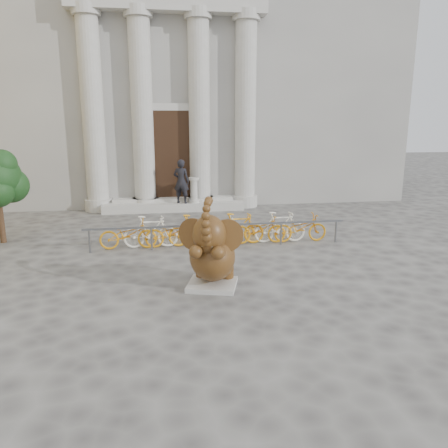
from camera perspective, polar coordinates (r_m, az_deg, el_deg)
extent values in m
plane|color=#474442|center=(10.07, -4.46, -8.83)|extent=(80.00, 80.00, 0.00)
cube|color=gray|center=(24.41, -7.49, 18.47)|extent=(22.00, 10.00, 12.00)
cube|color=#A8A59E|center=(19.66, -7.34, 26.83)|extent=(8.00, 1.00, 0.80)
cube|color=black|center=(19.30, -6.80, 8.85)|extent=(2.40, 0.16, 4.00)
cylinder|color=#A8A59E|center=(19.28, -16.75, 13.45)|extent=(0.90, 0.90, 8.00)
cylinder|color=#A8A59E|center=(19.12, -10.64, 13.78)|extent=(0.90, 0.90, 8.00)
cylinder|color=#A8A59E|center=(19.19, -3.24, 13.98)|extent=(0.90, 0.90, 8.00)
cylinder|color=#A8A59E|center=(19.49, 2.80, 13.97)|extent=(0.90, 0.90, 8.00)
cube|color=#A8A59E|center=(19.07, -6.57, 2.37)|extent=(6.00, 1.20, 0.36)
cube|color=#A8A59E|center=(10.32, -1.55, -7.91)|extent=(1.33, 1.26, 0.11)
ellipsoid|color=black|center=(10.41, -1.35, -5.46)|extent=(1.13, 1.10, 0.70)
ellipsoid|color=black|center=(10.10, -1.55, -4.20)|extent=(1.38, 1.56, 1.14)
cylinder|color=black|center=(10.65, -2.81, -6.09)|extent=(0.41, 0.41, 0.29)
cylinder|color=black|center=(10.56, 0.38, -6.24)|extent=(0.41, 0.41, 0.29)
cylinder|color=black|center=(9.67, -3.39, -3.68)|extent=(0.44, 0.70, 0.44)
cylinder|color=black|center=(9.59, -0.54, -3.80)|extent=(0.44, 0.70, 0.44)
ellipsoid|color=black|center=(9.56, -1.95, -1.39)|extent=(0.91, 0.88, 0.88)
cylinder|color=black|center=(9.76, -3.99, -1.37)|extent=(0.65, 0.47, 0.75)
cylinder|color=black|center=(9.64, 0.38, -1.52)|extent=(0.75, 0.08, 0.75)
cone|color=beige|center=(9.42, -2.95, -2.74)|extent=(0.08, 0.25, 0.12)
cone|color=beige|center=(9.37, -1.36, -2.80)|extent=(0.20, 0.26, 0.12)
cube|color=slate|center=(13.26, -0.82, -0.13)|extent=(8.00, 0.06, 0.06)
cylinder|color=slate|center=(13.39, -17.16, -2.15)|extent=(0.06, 0.06, 0.70)
cylinder|color=slate|center=(13.24, -9.43, -1.90)|extent=(0.06, 0.06, 0.70)
cylinder|color=slate|center=(13.35, -0.82, -1.59)|extent=(0.06, 0.06, 0.70)
cylinder|color=slate|center=(13.75, 7.47, -1.25)|extent=(0.06, 0.06, 0.70)
cylinder|color=slate|center=(14.35, 14.40, -0.95)|extent=(0.06, 0.06, 0.70)
imported|color=orange|center=(13.47, -12.43, -1.11)|extent=(1.70, 0.50, 1.00)
imported|color=white|center=(13.44, -9.56, -1.01)|extent=(1.66, 0.47, 1.00)
imported|color=orange|center=(13.44, -6.68, -0.91)|extent=(1.70, 0.50, 1.00)
imported|color=orange|center=(13.48, -3.81, -0.81)|extent=(1.66, 0.47, 1.00)
imported|color=white|center=(13.55, -0.96, -0.71)|extent=(1.70, 0.50, 1.00)
imported|color=orange|center=(13.65, 1.85, -0.60)|extent=(1.66, 0.47, 1.00)
imported|color=orange|center=(13.79, 4.61, -0.50)|extent=(1.70, 0.50, 1.00)
imported|color=white|center=(13.96, 7.31, -0.40)|extent=(1.66, 0.47, 1.00)
imported|color=orange|center=(14.15, 9.94, -0.30)|extent=(1.70, 0.50, 1.00)
cylinder|color=#332114|center=(15.43, -27.17, 1.06)|extent=(0.18, 0.18, 1.80)
sphere|color=black|center=(15.37, -26.06, 4.55)|extent=(1.10, 1.10, 1.10)
sphere|color=black|center=(15.04, -27.03, 6.98)|extent=(0.90, 0.90, 0.90)
imported|color=black|center=(18.56, -5.60, 5.56)|extent=(0.79, 0.66, 1.86)
cylinder|color=#A8A59E|center=(18.77, -3.93, 3.02)|extent=(0.44, 0.44, 0.13)
cylinder|color=#A8A59E|center=(18.70, -3.95, 4.31)|extent=(0.31, 0.31, 0.99)
cylinder|color=#A8A59E|center=(18.62, -3.97, 5.91)|extent=(0.44, 0.44, 0.11)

